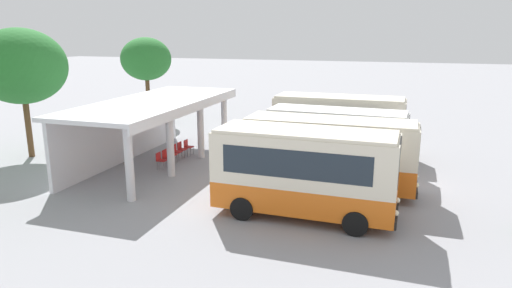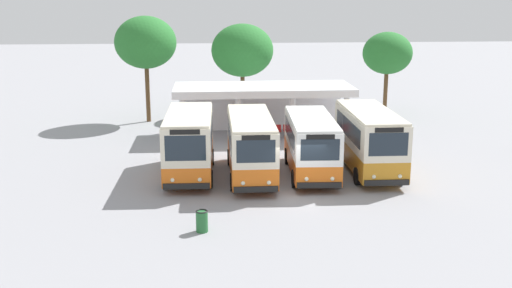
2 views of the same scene
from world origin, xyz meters
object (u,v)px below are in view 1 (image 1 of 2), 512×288
Objects in this scene: waiting_chair_second_from_end at (166,156)px; waiting_chair_far_end_seat at (188,146)px; city_bus_middle_cream at (336,137)px; city_bus_fourth_amber at (339,123)px; parked_car_flank at (335,105)px; waiting_chair_end_by_column at (160,159)px; city_bus_nearest_orange at (305,170)px; waiting_chair_fifth_seat at (181,148)px; waiting_chair_fourth_seat at (176,151)px; waiting_chair_middle_seat at (171,153)px; city_bus_second_in_row at (329,152)px.

waiting_chair_second_from_end is 1.00× the size of waiting_chair_far_end_seat.
city_bus_middle_cream is 8.20× the size of waiting_chair_far_end_seat.
parked_car_flank is (12.57, 1.96, -1.02)m from city_bus_fourth_amber.
waiting_chair_end_by_column is at bearing 124.90° from city_bus_fourth_amber.
city_bus_nearest_orange is 10.42m from waiting_chair_fifth_seat.
city_bus_fourth_amber is 8.53× the size of waiting_chair_end_by_column.
waiting_chair_end_by_column is 1.78m from waiting_chair_fourth_seat.
waiting_chair_far_end_seat is at bearing 50.49° from city_bus_nearest_orange.
waiting_chair_second_from_end is at bearing 103.02° from city_bus_middle_cream.
waiting_chair_fifth_seat is (1.19, -0.02, 0.00)m from waiting_chair_middle_seat.
waiting_chair_middle_seat is 0.59m from waiting_chair_fourth_seat.
city_bus_nearest_orange reaches higher than waiting_chair_fifth_seat.
city_bus_second_in_row is 1.06× the size of city_bus_middle_cream.
waiting_chair_middle_seat is 1.00× the size of waiting_chair_far_end_seat.
city_bus_second_in_row is 8.82m from waiting_chair_second_from_end.
waiting_chair_end_by_column is at bearing 177.65° from waiting_chair_second_from_end.
city_bus_second_in_row is (3.18, -0.40, -0.07)m from city_bus_nearest_orange.
waiting_chair_middle_seat is at bearing 5.76° from waiting_chair_second_from_end.
waiting_chair_middle_seat and waiting_chair_fourth_seat have the same top height.
waiting_chair_fifth_seat is (6.17, 8.29, -1.33)m from city_bus_nearest_orange.
waiting_chair_far_end_seat is at bearing -3.75° from waiting_chair_middle_seat.
city_bus_fourth_amber reaches higher than city_bus_middle_cream.
waiting_chair_far_end_seat is (-2.77, 8.14, -1.32)m from city_bus_fourth_amber.
waiting_chair_second_from_end is at bearing 178.63° from waiting_chair_far_end_seat.
city_bus_middle_cream is 8.20× the size of waiting_chair_fifth_seat.
city_bus_fourth_amber reaches higher than waiting_chair_fourth_seat.
waiting_chair_far_end_seat is at bearing -1.57° from waiting_chair_end_by_column.
waiting_chair_fifth_seat is (1.78, 0.04, 0.00)m from waiting_chair_second_from_end.
waiting_chair_fifth_seat is at bearing 53.38° from city_bus_nearest_orange.
city_bus_fourth_amber reaches higher than waiting_chair_second_from_end.
parked_car_flank is (22.10, 2.02, -1.02)m from city_bus_nearest_orange.
waiting_chair_end_by_column is 1.00× the size of waiting_chair_fifth_seat.
waiting_chair_second_from_end is 0.60m from waiting_chair_middle_seat.
waiting_chair_end_by_column is 1.00× the size of waiting_chair_middle_seat.
waiting_chair_middle_seat is at bearing -179.43° from waiting_chair_fourth_seat.
parked_car_flank reaches higher than waiting_chair_middle_seat.
waiting_chair_end_by_column is 1.00× the size of waiting_chair_fourth_seat.
city_bus_fourth_amber is at bearing 5.54° from city_bus_middle_cream.
city_bus_fourth_amber is 9.77m from waiting_chair_second_from_end.
waiting_chair_middle_seat is (4.98, 8.31, -1.33)m from city_bus_nearest_orange.
parked_car_flank is at bearing 5.21° from city_bus_nearest_orange.
waiting_chair_fifth_seat is at bearing -2.40° from waiting_chair_fourth_seat.
waiting_chair_far_end_seat is (0.59, -0.10, 0.00)m from waiting_chair_fifth_seat.
waiting_chair_end_by_column is 1.19m from waiting_chair_middle_seat.
waiting_chair_end_by_column is (3.79, 8.28, -1.33)m from city_bus_nearest_orange.
waiting_chair_end_by_column is at bearing -179.60° from waiting_chair_fifth_seat.
waiting_chair_fifth_seat is at bearing 112.21° from city_bus_fourth_amber.
city_bus_fourth_amber is (3.18, 0.31, 0.12)m from city_bus_middle_cream.
city_bus_middle_cream is 8.54m from waiting_chair_far_end_seat.
city_bus_nearest_orange is at bearing -174.79° from parked_car_flank.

